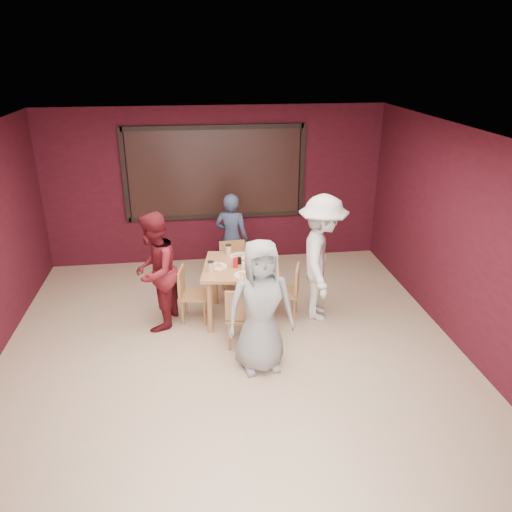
{
  "coord_description": "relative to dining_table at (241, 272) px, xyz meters",
  "views": [
    {
      "loc": [
        -0.41,
        -5.22,
        3.7
      ],
      "look_at": [
        0.43,
        1.23,
        0.97
      ],
      "focal_mm": 35.0,
      "sensor_mm": 36.0,
      "label": 1
    }
  ],
  "objects": [
    {
      "name": "chair_front",
      "position": [
        -0.07,
        -0.79,
        -0.23
      ],
      "size": [
        0.49,
        0.49,
        0.88
      ],
      "color": "#A1763E",
      "rests_on": "floor"
    },
    {
      "name": "floor",
      "position": [
        -0.22,
        -1.23,
        -0.73
      ],
      "size": [
        7.0,
        7.0,
        0.0
      ],
      "primitive_type": "plane",
      "color": "tan",
      "rests_on": "ground"
    },
    {
      "name": "window_blinds",
      "position": [
        -0.22,
        2.22,
        0.92
      ],
      "size": [
        3.0,
        0.02,
        1.5
      ],
      "primitive_type": "cube",
      "color": "black"
    },
    {
      "name": "diner_right",
      "position": [
        1.14,
        -0.1,
        0.2
      ],
      "size": [
        0.96,
        1.33,
        1.85
      ],
      "primitive_type": "imported",
      "rotation": [
        0.0,
        0.0,
        1.32
      ],
      "color": "silver",
      "rests_on": "floor"
    },
    {
      "name": "diner_front",
      "position": [
        0.1,
        -1.25,
        0.12
      ],
      "size": [
        0.88,
        0.62,
        1.69
      ],
      "primitive_type": "imported",
      "rotation": [
        0.0,
        0.0,
        0.11
      ],
      "color": "gray",
      "rests_on": "floor"
    },
    {
      "name": "chair_back",
      "position": [
        -0.04,
        0.84,
        -0.25
      ],
      "size": [
        0.44,
        0.44,
        0.85
      ],
      "color": "#A1763E",
      "rests_on": "floor"
    },
    {
      "name": "diner_back",
      "position": [
        -0.03,
        1.28,
        0.04
      ],
      "size": [
        0.65,
        0.54,
        1.53
      ],
      "primitive_type": "imported",
      "rotation": [
        0.0,
        0.0,
        2.78
      ],
      "color": "#2D3651",
      "rests_on": "floor"
    },
    {
      "name": "chair_left",
      "position": [
        -0.75,
        0.03,
        -0.27
      ],
      "size": [
        0.45,
        0.45,
        0.81
      ],
      "color": "#A1763E",
      "rests_on": "floor"
    },
    {
      "name": "dining_table",
      "position": [
        0.0,
        0.0,
        0.0
      ],
      "size": [
        1.2,
        1.2,
        0.99
      ],
      "color": "#B27549",
      "rests_on": "floor"
    },
    {
      "name": "chair_right",
      "position": [
        0.69,
        -0.09,
        -0.26
      ],
      "size": [
        0.49,
        0.49,
        0.82
      ],
      "color": "#A1763E",
      "rests_on": "floor"
    },
    {
      "name": "diner_left",
      "position": [
        -1.2,
        -0.07,
        0.12
      ],
      "size": [
        0.82,
        0.95,
        1.69
      ],
      "primitive_type": "imported",
      "rotation": [
        0.0,
        0.0,
        -1.83
      ],
      "color": "maroon",
      "rests_on": "floor"
    }
  ]
}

